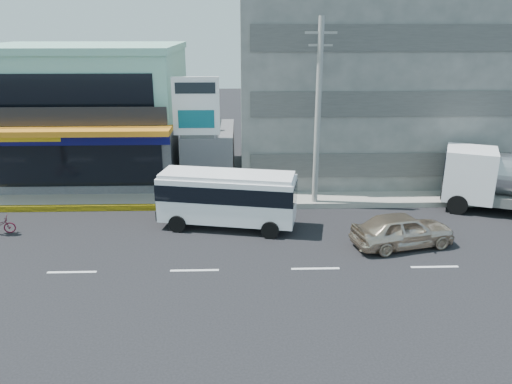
# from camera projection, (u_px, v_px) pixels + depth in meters

# --- Properties ---
(ground) EXTENTS (120.00, 120.00, 0.00)m
(ground) POSITION_uv_depth(u_px,v_px,m) (195.00, 270.00, 20.51)
(ground) COLOR black
(ground) RESTS_ON ground
(sidewalk) EXTENTS (70.00, 5.00, 0.30)m
(sidewalk) POSITION_uv_depth(u_px,v_px,m) (293.00, 192.00, 29.60)
(sidewalk) COLOR gray
(sidewalk) RESTS_ON ground
(shop_building) EXTENTS (12.40, 11.70, 8.00)m
(shop_building) POSITION_uv_depth(u_px,v_px,m) (86.00, 115.00, 32.18)
(shop_building) COLOR #45454A
(shop_building) RESTS_ON ground
(concrete_building) EXTENTS (16.00, 12.00, 14.00)m
(concrete_building) POSITION_uv_depth(u_px,v_px,m) (362.00, 66.00, 32.74)
(concrete_building) COLOR gray
(concrete_building) RESTS_ON ground
(gap_structure) EXTENTS (3.00, 6.00, 3.50)m
(gap_structure) POSITION_uv_depth(u_px,v_px,m) (210.00, 156.00, 31.30)
(gap_structure) COLOR #45454A
(gap_structure) RESTS_ON ground
(satellite_dish) EXTENTS (1.50, 1.50, 0.15)m
(satellite_dish) POSITION_uv_depth(u_px,v_px,m) (208.00, 130.00, 29.77)
(satellite_dish) COLOR slate
(satellite_dish) RESTS_ON gap_structure
(billboard) EXTENTS (2.60, 0.18, 6.90)m
(billboard) POSITION_uv_depth(u_px,v_px,m) (196.00, 113.00, 27.61)
(billboard) COLOR gray
(billboard) RESTS_ON ground
(utility_pole_near) EXTENTS (1.60, 0.30, 10.00)m
(utility_pole_near) POSITION_uv_depth(u_px,v_px,m) (318.00, 114.00, 26.03)
(utility_pole_near) COLOR #999993
(utility_pole_near) RESTS_ON ground
(minibus) EXTENTS (6.96, 3.40, 2.79)m
(minibus) POSITION_uv_depth(u_px,v_px,m) (227.00, 195.00, 24.37)
(minibus) COLOR white
(minibus) RESTS_ON ground
(sedan) EXTENTS (4.97, 2.90, 1.59)m
(sedan) POSITION_uv_depth(u_px,v_px,m) (403.00, 230.00, 22.51)
(sedan) COLOR beige
(sedan) RESTS_ON ground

